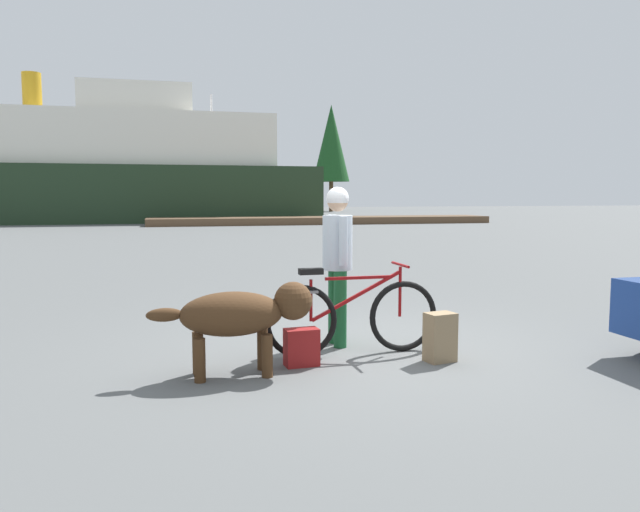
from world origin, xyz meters
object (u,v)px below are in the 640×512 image
at_px(dog, 242,314).
at_px(backpack, 440,337).
at_px(person_cyclist, 337,251).
at_px(sailboat_moored, 213,212).
at_px(ferry_boat, 95,170).
at_px(bicycle, 352,316).
at_px(handbag_pannier, 302,347).

xyz_separation_m(dog, backpack, (1.93, -0.03, -0.32)).
height_order(person_cyclist, sailboat_moored, sailboat_moored).
xyz_separation_m(ferry_boat, sailboat_moored, (7.40, 1.43, -2.68)).
distance_m(person_cyclist, ferry_boat, 35.27).
distance_m(bicycle, backpack, 0.90).
relative_size(bicycle, dog, 1.23).
relative_size(backpack, sailboat_moored, 0.06).
height_order(ferry_boat, sailboat_moored, ferry_boat).
bearing_deg(dog, bicycle, 20.23).
height_order(handbag_pannier, sailboat_moored, sailboat_moored).
bearing_deg(sailboat_moored, bicycle, -92.51).
bearing_deg(bicycle, person_cyclist, 94.19).
bearing_deg(ferry_boat, sailboat_moored, 10.95).
relative_size(person_cyclist, sailboat_moored, 0.20).
bearing_deg(ferry_boat, dog, -82.60).
distance_m(backpack, handbag_pannier, 1.36).
bearing_deg(backpack, handbag_pannier, 172.04).
bearing_deg(ferry_boat, backpack, -79.58).
relative_size(person_cyclist, dog, 1.15).
bearing_deg(person_cyclist, sailboat_moored, 87.41).
distance_m(handbag_pannier, ferry_boat, 35.94).
bearing_deg(person_cyclist, dog, -142.88).
height_order(bicycle, backpack, bicycle).
distance_m(dog, sailboat_moored, 37.13).
distance_m(backpack, ferry_boat, 36.34).
relative_size(handbag_pannier, ferry_boat, 0.01).
bearing_deg(sailboat_moored, person_cyclist, -92.59).
distance_m(bicycle, ferry_boat, 35.74).
xyz_separation_m(bicycle, handbag_pannier, (-0.59, -0.28, -0.22)).
height_order(backpack, handbag_pannier, backpack).
xyz_separation_m(person_cyclist, ferry_boat, (-5.76, 34.73, 2.16)).
bearing_deg(bicycle, ferry_boat, 99.36).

